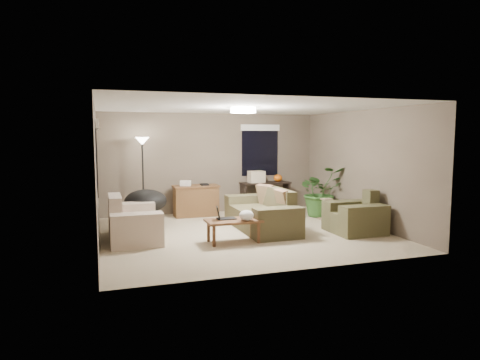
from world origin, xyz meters
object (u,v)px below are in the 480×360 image
object	(u,v)px
desk	(196,201)
cat_scratching_post	(326,211)
papasan_chair	(146,205)
floor_lamp	(142,151)
main_sofa	(263,215)
coffee_table	(233,223)
houseplant	(320,197)
console_table	(265,194)
armchair	(355,218)
loveseat	(132,224)

from	to	relation	value
desk	cat_scratching_post	distance (m)	3.11
papasan_chair	floor_lamp	xyz separation A→B (m)	(0.03, 0.74, 1.13)
main_sofa	cat_scratching_post	world-z (taller)	main_sofa
coffee_table	houseplant	xyz separation A→B (m)	(2.75, 1.78, 0.11)
desk	floor_lamp	size ratio (longest dim) A/B	0.58
floor_lamp	console_table	bearing A→B (deg)	3.97
main_sofa	desk	distance (m)	2.11
main_sofa	armchair	world-z (taller)	same
desk	floor_lamp	distance (m)	1.75
main_sofa	desk	size ratio (longest dim) A/B	2.00
coffee_table	desk	world-z (taller)	desk
loveseat	floor_lamp	xyz separation A→B (m)	(0.39, 1.85, 1.30)
main_sofa	papasan_chair	xyz separation A→B (m)	(-2.30, 1.03, 0.17)
desk	papasan_chair	world-z (taller)	papasan_chair
console_table	floor_lamp	size ratio (longest dim) A/B	0.68
loveseat	cat_scratching_post	distance (m)	4.43
console_table	cat_scratching_post	bearing A→B (deg)	-59.79
coffee_table	houseplant	bearing A→B (deg)	32.84
loveseat	console_table	world-z (taller)	loveseat
armchair	floor_lamp	bearing A→B (deg)	145.87
coffee_table	console_table	world-z (taller)	console_table
cat_scratching_post	papasan_chair	bearing A→B (deg)	171.62
loveseat	papasan_chair	xyz separation A→B (m)	(0.36, 1.10, 0.17)
coffee_table	papasan_chair	xyz separation A→B (m)	(-1.38, 1.91, 0.11)
armchair	coffee_table	distance (m)	2.57
floor_lamp	houseplant	bearing A→B (deg)	-12.03
desk	houseplant	size ratio (longest dim) A/B	0.91
cat_scratching_post	armchair	bearing A→B (deg)	-93.98
armchair	cat_scratching_post	xyz separation A→B (m)	(0.09, 1.32, -0.08)
armchair	cat_scratching_post	distance (m)	1.33
console_table	loveseat	bearing A→B (deg)	-149.46
console_table	floor_lamp	xyz separation A→B (m)	(-3.11, -0.22, 1.16)
desk	console_table	world-z (taller)	same
floor_lamp	houseplant	world-z (taller)	floor_lamp
main_sofa	loveseat	distance (m)	2.66
loveseat	cat_scratching_post	world-z (taller)	loveseat
console_table	floor_lamp	world-z (taller)	floor_lamp
main_sofa	cat_scratching_post	bearing A→B (deg)	13.92
main_sofa	floor_lamp	xyz separation A→B (m)	(-2.27, 1.77, 1.30)
console_table	floor_lamp	distance (m)	3.33
main_sofa	console_table	bearing A→B (deg)	67.11
armchair	console_table	world-z (taller)	armchair
coffee_table	cat_scratching_post	xyz separation A→B (m)	(2.66, 1.31, -0.14)
console_table	coffee_table	bearing A→B (deg)	-121.50
armchair	desk	world-z (taller)	armchair
loveseat	floor_lamp	size ratio (longest dim) A/B	0.84
desk	armchair	bearing A→B (deg)	-45.60
loveseat	desk	xyz separation A→B (m)	(1.64, 1.92, 0.08)
coffee_table	floor_lamp	xyz separation A→B (m)	(-1.35, 2.65, 1.24)
floor_lamp	main_sofa	bearing A→B (deg)	-37.97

